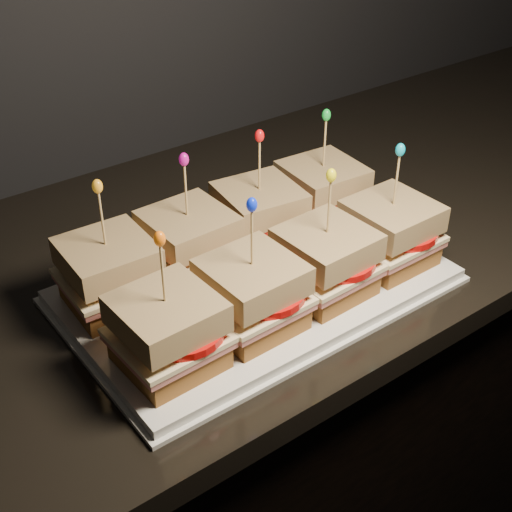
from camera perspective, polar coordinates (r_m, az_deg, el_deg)
cabinet at (r=1.30m, az=-7.04°, el=-19.08°), size 2.58×0.60×0.90m
granite_slab at (r=0.97m, az=-8.91°, el=-2.18°), size 2.62×0.64×0.03m
platter at (r=0.91m, az=-0.00°, el=-2.41°), size 0.46×0.29×0.02m
platter_rim at (r=0.91m, az=-0.00°, el=-2.71°), size 0.48×0.30×0.01m
sandwich_0_bread_bot at (r=0.88m, az=-11.42°, el=-2.95°), size 0.10×0.10×0.03m
sandwich_0_ham at (r=0.87m, az=-11.55°, el=-2.01°), size 0.11×0.11×0.01m
sandwich_0_cheese at (r=0.86m, az=-11.60°, el=-1.64°), size 0.11×0.11×0.01m
sandwich_0_tomato at (r=0.86m, az=-10.76°, el=-1.14°), size 0.10×0.10×0.01m
sandwich_0_bread_top at (r=0.85m, az=-11.82°, el=-0.03°), size 0.10×0.10×0.03m
sandwich_0_pick at (r=0.82m, az=-12.19°, el=2.70°), size 0.00×0.00×0.09m
sandwich_0_frill at (r=0.80m, az=-12.57°, el=5.46°), size 0.01×0.01×0.02m
sandwich_1_bread_bot at (r=0.92m, az=-5.28°, el=-0.51°), size 0.10×0.10×0.03m
sandwich_1_ham at (r=0.91m, az=-5.34°, el=0.41°), size 0.11×0.11×0.01m
sandwich_1_cheese at (r=0.90m, az=-5.36°, el=0.78°), size 0.11×0.11×0.01m
sandwich_1_tomato at (r=0.90m, az=-4.54°, el=1.27°), size 0.10×0.10×0.01m
sandwich_1_bread_top at (r=0.89m, az=-5.46°, el=2.36°), size 0.10×0.10×0.03m
sandwich_1_pick at (r=0.86m, az=-5.62°, el=5.02°), size 0.00×0.00×0.09m
sandwich_1_frill at (r=0.84m, az=-5.79°, el=7.70°), size 0.01×0.01×0.02m
sandwich_2_bread_bot at (r=0.97m, az=0.26°, el=1.70°), size 0.11×0.11×0.03m
sandwich_2_ham at (r=0.96m, az=0.27°, el=2.59°), size 0.12×0.12×0.01m
sandwich_2_cheese at (r=0.96m, az=0.27°, el=2.95°), size 0.12×0.12×0.01m
sandwich_2_tomato at (r=0.95m, az=1.06°, el=3.41°), size 0.10×0.10×0.01m
sandwich_2_bread_top at (r=0.94m, az=0.27°, el=4.47°), size 0.11×0.11×0.03m
sandwich_2_pick at (r=0.92m, az=0.28°, el=7.03°), size 0.00×0.00×0.09m
sandwich_2_frill at (r=0.90m, az=0.29°, el=9.60°), size 0.01×0.01×0.02m
sandwich_3_bread_bot at (r=1.03m, az=5.21°, el=3.66°), size 0.11×0.11×0.03m
sandwich_3_ham at (r=1.02m, az=5.26°, el=4.51°), size 0.12×0.11×0.01m
sandwich_3_cheese at (r=1.02m, az=5.28°, el=4.86°), size 0.12×0.11×0.01m
sandwich_3_tomato at (r=1.02m, az=6.03°, el=5.29°), size 0.10×0.10×0.01m
sandwich_3_bread_top at (r=1.00m, az=5.36°, el=6.31°), size 0.11×0.11×0.03m
sandwich_3_pick at (r=0.98m, az=5.51°, el=8.74°), size 0.00×0.00×0.09m
sandwich_3_frill at (r=0.96m, az=5.65°, el=11.17°), size 0.01×0.01×0.02m
sandwich_4_bread_bot at (r=0.78m, az=-6.92°, el=-7.69°), size 0.10×0.10×0.03m
sandwich_4_ham at (r=0.77m, az=-7.01°, el=-6.70°), size 0.11×0.11×0.01m
sandwich_4_cheese at (r=0.77m, az=-7.04°, el=-6.30°), size 0.11×0.11×0.01m
sandwich_4_tomato at (r=0.76m, az=-6.07°, el=-5.77°), size 0.10×0.10×0.01m
sandwich_4_bread_top at (r=0.75m, az=-7.19°, el=-4.60°), size 0.10×0.10×0.03m
sandwich_4_pick at (r=0.72m, az=-7.46°, el=-1.65°), size 0.00×0.00×0.09m
sandwich_4_frill at (r=0.69m, az=-7.72°, el=1.38°), size 0.01×0.01×0.02m
sandwich_5_bread_bot at (r=0.83m, az=-0.31°, el=-4.69°), size 0.10×0.10×0.03m
sandwich_5_ham at (r=0.82m, az=-0.31°, el=-3.72°), size 0.11×0.11×0.01m
sandwich_5_cheese at (r=0.81m, az=-0.31°, el=-3.33°), size 0.11×0.11×0.01m
sandwich_5_tomato at (r=0.81m, az=0.62°, el=-2.80°), size 0.10×0.10×0.01m
sandwich_5_bread_top at (r=0.79m, az=-0.32°, el=-1.66°), size 0.10×0.10×0.03m
sandwich_5_pick at (r=0.77m, az=-0.33°, el=1.21°), size 0.00×0.00×0.09m
sandwich_5_frill at (r=0.74m, az=-0.34°, el=4.13°), size 0.01×0.01×0.02m
sandwich_6_bread_bot at (r=0.88m, az=5.48°, el=-1.99°), size 0.10×0.10×0.03m
sandwich_6_ham at (r=0.87m, az=5.54°, el=-1.05°), size 0.11×0.11×0.01m
sandwich_6_cheese at (r=0.87m, az=5.57°, el=-0.67°), size 0.11×0.11×0.01m
sandwich_6_tomato at (r=0.87m, az=6.45°, el=-0.17°), size 0.10×0.10×0.01m
sandwich_6_bread_top at (r=0.85m, az=5.67°, el=0.94°), size 0.10×0.10×0.03m
sandwich_6_pick at (r=0.83m, az=5.85°, el=3.67°), size 0.00×0.00×0.09m
sandwich_6_frill at (r=0.81m, az=6.04°, el=6.43°), size 0.01×0.01×0.02m
sandwich_7_bread_bot at (r=0.95m, az=10.50°, el=0.38°), size 0.10×0.10×0.03m
sandwich_7_ham at (r=0.94m, az=10.61°, el=1.27°), size 0.11×0.10×0.01m
sandwich_7_cheese at (r=0.94m, az=10.65°, el=1.63°), size 0.11×0.11×0.01m
sandwich_7_tomato at (r=0.94m, az=11.47°, el=2.09°), size 0.10×0.10×0.01m
sandwich_7_bread_top at (r=0.92m, az=10.84°, el=3.16°), size 0.10×0.10×0.03m
sandwich_7_pick at (r=0.90m, az=11.16°, el=5.74°), size 0.00×0.00×0.09m
sandwich_7_frill at (r=0.88m, az=11.47°, el=8.33°), size 0.01×0.01×0.02m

